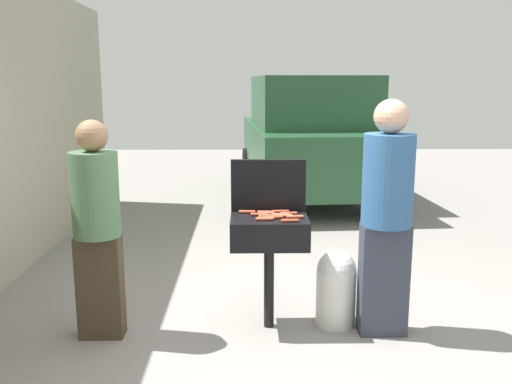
# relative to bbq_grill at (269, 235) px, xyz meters

# --- Properties ---
(ground_plane) EXTENTS (24.00, 24.00, 0.00)m
(ground_plane) POSITION_rel_bbq_grill_xyz_m (0.11, -0.21, -0.76)
(ground_plane) COLOR gray
(bbq_grill) EXTENTS (0.60, 0.44, 0.90)m
(bbq_grill) POSITION_rel_bbq_grill_xyz_m (0.00, 0.00, 0.00)
(bbq_grill) COLOR black
(bbq_grill) RESTS_ON ground
(grill_lid_open) EXTENTS (0.60, 0.05, 0.42)m
(grill_lid_open) POSITION_rel_bbq_grill_xyz_m (0.00, 0.22, 0.35)
(grill_lid_open) COLOR black
(grill_lid_open) RESTS_ON bbq_grill
(hot_dog_0) EXTENTS (0.13, 0.03, 0.03)m
(hot_dog_0) POSITION_rel_bbq_grill_xyz_m (-0.02, 0.08, 0.15)
(hot_dog_0) COLOR #B74C33
(hot_dog_0) RESTS_ON bbq_grill
(hot_dog_1) EXTENTS (0.13, 0.03, 0.03)m
(hot_dog_1) POSITION_rel_bbq_grill_xyz_m (0.10, 0.14, 0.15)
(hot_dog_1) COLOR #AD4228
(hot_dog_1) RESTS_ON bbq_grill
(hot_dog_2) EXTENTS (0.13, 0.03, 0.03)m
(hot_dog_2) POSITION_rel_bbq_grill_xyz_m (-0.03, -0.08, 0.15)
(hot_dog_2) COLOR #B74C33
(hot_dog_2) RESTS_ON bbq_grill
(hot_dog_3) EXTENTS (0.13, 0.04, 0.03)m
(hot_dog_3) POSITION_rel_bbq_grill_xyz_m (-0.17, 0.13, 0.15)
(hot_dog_3) COLOR #B74C33
(hot_dog_3) RESTS_ON bbq_grill
(hot_dog_4) EXTENTS (0.13, 0.03, 0.03)m
(hot_dog_4) POSITION_rel_bbq_grill_xyz_m (0.11, -0.00, 0.15)
(hot_dog_4) COLOR #C6593D
(hot_dog_4) RESTS_ON bbq_grill
(hot_dog_5) EXTENTS (0.13, 0.03, 0.03)m
(hot_dog_5) POSITION_rel_bbq_grill_xyz_m (-0.08, 0.05, 0.15)
(hot_dog_5) COLOR #B74C33
(hot_dog_5) RESTS_ON bbq_grill
(hot_dog_6) EXTENTS (0.13, 0.04, 0.03)m
(hot_dog_6) POSITION_rel_bbq_grill_xyz_m (0.19, -0.04, 0.15)
(hot_dog_6) COLOR #C6593D
(hot_dog_6) RESTS_ON bbq_grill
(hot_dog_7) EXTENTS (0.13, 0.03, 0.03)m
(hot_dog_7) POSITION_rel_bbq_grill_xyz_m (-0.03, 0.12, 0.15)
(hot_dog_7) COLOR #B74C33
(hot_dog_7) RESTS_ON bbq_grill
(hot_dog_8) EXTENTS (0.13, 0.04, 0.03)m
(hot_dog_8) POSITION_rel_bbq_grill_xyz_m (-0.02, -0.01, 0.15)
(hot_dog_8) COLOR #B74C33
(hot_dog_8) RESTS_ON bbq_grill
(hot_dog_9) EXTENTS (0.13, 0.04, 0.03)m
(hot_dog_9) POSITION_rel_bbq_grill_xyz_m (0.09, 0.03, 0.15)
(hot_dog_9) COLOR #B74C33
(hot_dog_9) RESTS_ON bbq_grill
(hot_dog_10) EXTENTS (0.13, 0.03, 0.03)m
(hot_dog_10) POSITION_rel_bbq_grill_xyz_m (-0.04, -0.10, 0.15)
(hot_dog_10) COLOR #B74C33
(hot_dog_10) RESTS_ON bbq_grill
(hot_dog_11) EXTENTS (0.13, 0.04, 0.03)m
(hot_dog_11) POSITION_rel_bbq_grill_xyz_m (0.16, 0.07, 0.15)
(hot_dog_11) COLOR #B74C33
(hot_dog_11) RESTS_ON bbq_grill
(hot_dog_12) EXTENTS (0.13, 0.03, 0.03)m
(hot_dog_12) POSITION_rel_bbq_grill_xyz_m (0.15, -0.15, 0.15)
(hot_dog_12) COLOR #AD4228
(hot_dog_12) RESTS_ON bbq_grill
(hot_dog_13) EXTENTS (0.13, 0.03, 0.03)m
(hot_dog_13) POSITION_rel_bbq_grill_xyz_m (0.04, -0.05, 0.15)
(hot_dog_13) COLOR #AD4228
(hot_dog_13) RESTS_ON bbq_grill
(propane_tank) EXTENTS (0.32, 0.32, 0.62)m
(propane_tank) POSITION_rel_bbq_grill_xyz_m (0.54, 0.04, -0.44)
(propane_tank) COLOR silver
(propane_tank) RESTS_ON ground
(person_left) EXTENTS (0.35, 0.35, 1.66)m
(person_left) POSITION_rel_bbq_grill_xyz_m (-1.29, -0.15, 0.14)
(person_left) COLOR #3F3323
(person_left) RESTS_ON ground
(person_right) EXTENTS (0.38, 0.38, 1.81)m
(person_right) POSITION_rel_bbq_grill_xyz_m (0.88, -0.12, 0.22)
(person_right) COLOR #333847
(person_right) RESTS_ON ground
(parked_minivan) EXTENTS (2.27, 4.52, 2.02)m
(parked_minivan) POSITION_rel_bbq_grill_xyz_m (0.87, 5.15, 0.27)
(parked_minivan) COLOR #234C2D
(parked_minivan) RESTS_ON ground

